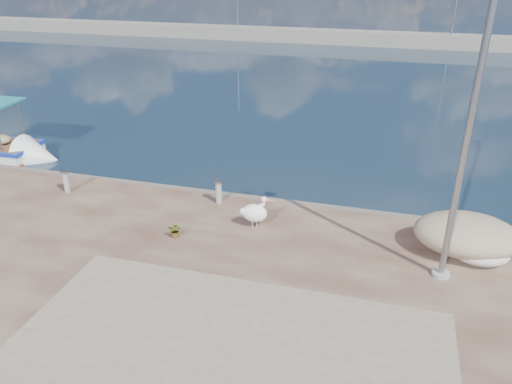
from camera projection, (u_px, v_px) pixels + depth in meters
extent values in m
plane|color=#162635|center=(214.00, 304.00, 12.24)|extent=(1400.00, 1400.00, 0.00)
cube|color=gray|center=(360.00, 38.00, 46.71)|extent=(120.00, 2.20, 1.20)
cylinder|color=gray|center=(457.00, 1.00, 43.29)|extent=(0.16, 0.16, 7.00)
cylinder|color=tan|center=(253.00, 223.00, 14.65)|extent=(0.03, 0.03, 0.25)
cylinder|color=tan|center=(257.00, 223.00, 14.64)|extent=(0.03, 0.03, 0.25)
ellipsoid|color=white|center=(255.00, 213.00, 14.51)|extent=(0.83, 0.60, 0.54)
cylinder|color=white|center=(263.00, 205.00, 14.37)|extent=(0.19, 0.13, 0.46)
sphere|color=white|center=(264.00, 199.00, 14.29)|extent=(0.15, 0.15, 0.15)
cone|color=#D18251|center=(270.00, 200.00, 14.29)|extent=(0.37, 0.15, 0.11)
cylinder|color=gray|center=(466.00, 143.00, 10.96)|extent=(0.16, 0.16, 7.00)
cylinder|color=gray|center=(441.00, 274.00, 12.45)|extent=(0.44, 0.44, 0.10)
cylinder|color=gray|center=(219.00, 192.00, 15.93)|extent=(0.20, 0.20, 0.76)
cylinder|color=gray|center=(218.00, 181.00, 15.77)|extent=(0.26, 0.26, 0.07)
cylinder|color=gray|center=(66.00, 182.00, 16.68)|extent=(0.19, 0.19, 0.74)
cylinder|color=gray|center=(64.00, 172.00, 16.52)|extent=(0.25, 0.25, 0.06)
imported|color=#33722D|center=(175.00, 230.00, 14.06)|extent=(0.40, 0.35, 0.43)
ellipsoid|color=silver|center=(479.00, 252.00, 12.93)|extent=(1.49, 1.12, 0.56)
ellipsoid|color=#BDA78D|center=(467.00, 235.00, 13.21)|extent=(2.72, 1.95, 1.07)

